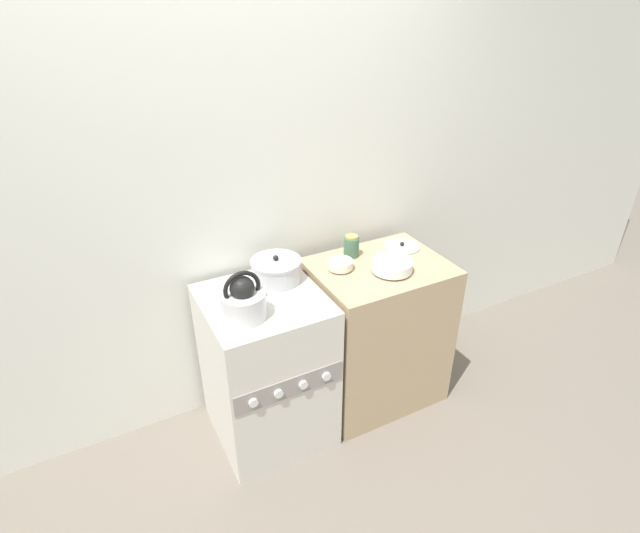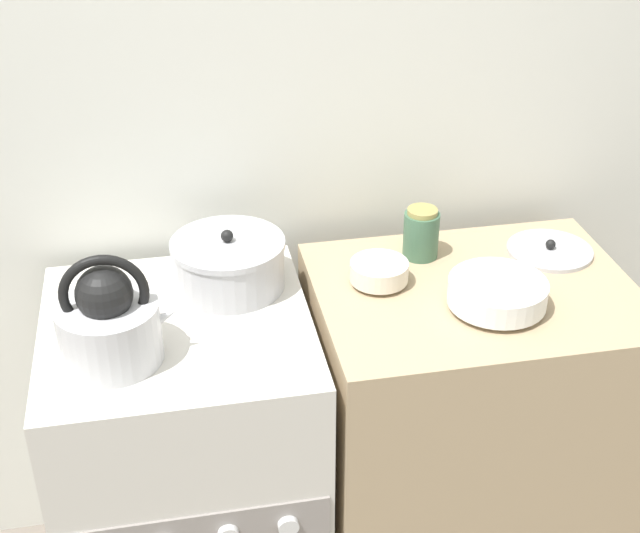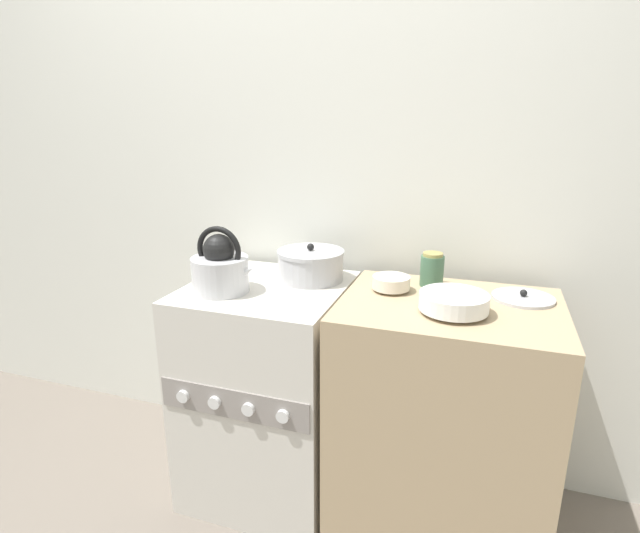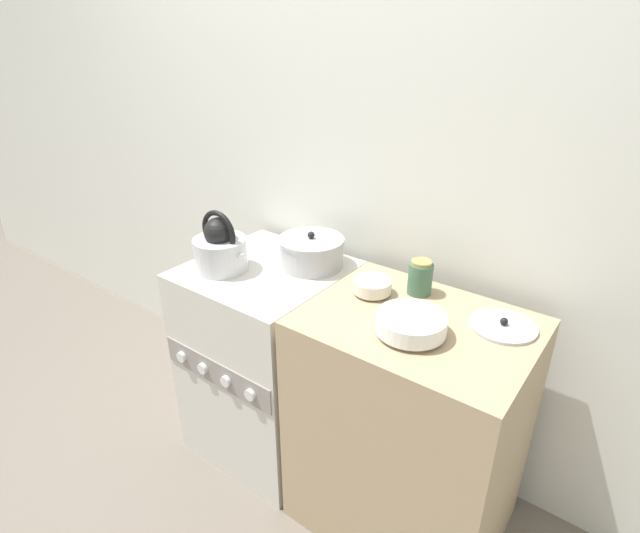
% 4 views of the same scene
% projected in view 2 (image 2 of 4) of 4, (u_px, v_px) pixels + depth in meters
% --- Properties ---
extents(wall_back, '(7.00, 0.06, 2.50)m').
position_uv_depth(wall_back, '(154.00, 95.00, 2.02)').
color(wall_back, silver).
rests_on(wall_back, ground_plane).
extents(stove, '(0.58, 0.61, 0.87)m').
position_uv_depth(stove, '(191.00, 473.00, 2.13)').
color(stove, beige).
rests_on(stove, ground_plane).
extents(counter, '(0.72, 0.56, 0.88)m').
position_uv_depth(counter, '(462.00, 438.00, 2.22)').
color(counter, tan).
rests_on(counter, ground_plane).
extents(kettle, '(0.25, 0.20, 0.24)m').
position_uv_depth(kettle, '(111.00, 322.00, 1.76)').
color(kettle, silver).
rests_on(kettle, stove).
extents(cooking_pot, '(0.26, 0.26, 0.14)m').
position_uv_depth(cooking_pot, '(230.00, 264.00, 2.01)').
color(cooking_pot, '#B2B2B7').
rests_on(cooking_pot, stove).
extents(enamel_bowl, '(0.21, 0.21, 0.06)m').
position_uv_depth(enamel_bowl, '(498.00, 293.00, 1.92)').
color(enamel_bowl, white).
rests_on(enamel_bowl, counter).
extents(small_ceramic_bowl, '(0.13, 0.13, 0.05)m').
position_uv_depth(small_ceramic_bowl, '(380.00, 271.00, 2.00)').
color(small_ceramic_bowl, beige).
rests_on(small_ceramic_bowl, counter).
extents(storage_jar, '(0.08, 0.08, 0.12)m').
position_uv_depth(storage_jar, '(422.00, 233.00, 2.10)').
color(storage_jar, '#3F664C').
rests_on(storage_jar, counter).
extents(loose_pot_lid, '(0.20, 0.20, 0.03)m').
position_uv_depth(loose_pot_lid, '(550.00, 250.00, 2.14)').
color(loose_pot_lid, '#B2B2B7').
rests_on(loose_pot_lid, counter).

